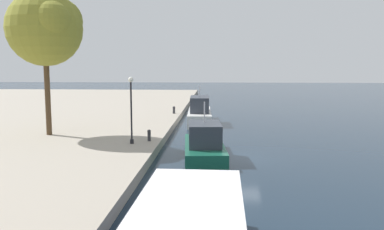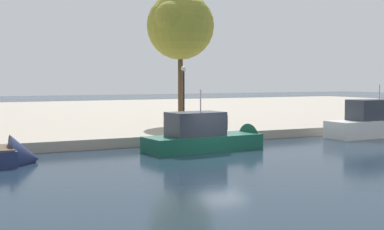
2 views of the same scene
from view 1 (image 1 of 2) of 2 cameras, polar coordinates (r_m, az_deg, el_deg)
ground_plane at (r=26.28m, az=7.08°, el=-6.06°), size 220.00×220.00×0.00m
motor_yacht_1 at (r=26.64m, az=1.70°, el=-4.42°), size 8.37×3.05×4.58m
motor_yacht_2 at (r=41.80m, az=1.09°, el=0.11°), size 10.34×2.67×4.53m
mooring_bollard_0 at (r=44.21m, az=-2.61°, el=0.78°), size 0.30×0.30×0.81m
mooring_bollard_1 at (r=28.43m, az=-6.16°, el=-2.84°), size 0.26×0.26×0.82m
lamp_post at (r=27.35m, az=-8.71°, el=1.29°), size 0.36×0.36×4.57m
tree_0 at (r=32.31m, az=-19.97°, el=11.78°), size 5.63×5.63×10.89m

